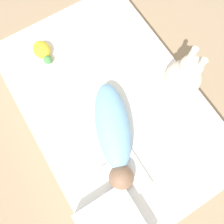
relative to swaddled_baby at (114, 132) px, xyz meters
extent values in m
plane|color=#9E8466|center=(-0.17, 0.09, -0.28)|extent=(12.00, 12.00, 0.00)
cube|color=white|center=(-0.17, 0.09, -0.17)|extent=(1.46, 0.97, 0.21)
cube|color=white|center=(0.23, -0.06, -0.06)|extent=(0.22, 0.19, 0.02)
ellipsoid|color=#7FB7E5|center=(-0.04, 0.02, 0.00)|extent=(0.52, 0.35, 0.14)
sphere|color=#89664C|center=(0.22, -0.09, -0.01)|extent=(0.13, 0.13, 0.13)
sphere|color=beige|center=(-0.05, 0.48, 0.03)|extent=(0.21, 0.21, 0.21)
sphere|color=beige|center=(-0.05, 0.48, 0.18)|extent=(0.12, 0.12, 0.12)
cylinder|color=beige|center=(-0.08, 0.48, 0.25)|extent=(0.03, 0.03, 0.07)
cylinder|color=beige|center=(-0.02, 0.48, 0.25)|extent=(0.03, 0.03, 0.07)
ellipsoid|color=yellow|center=(-0.68, -0.10, -0.03)|extent=(0.12, 0.10, 0.07)
sphere|color=#4C934C|center=(-0.60, -0.10, -0.04)|extent=(0.05, 0.05, 0.05)
camera|label=1|loc=(0.18, -0.12, 1.15)|focal=35.00mm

